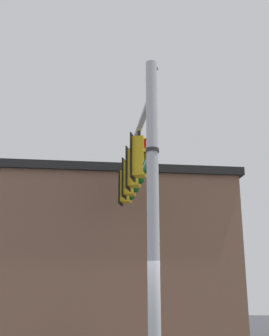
{
  "coord_description": "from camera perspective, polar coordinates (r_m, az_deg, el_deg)",
  "views": [
    {
      "loc": [
        8.71,
        1.63,
        1.82
      ],
      "look_at": [
        -2.82,
        -1.04,
        5.3
      ],
      "focal_mm": 46.9,
      "sensor_mm": 36.0,
      "label": 1
    }
  ],
  "objects": [
    {
      "name": "bird_flying",
      "position": [
        16.57,
        2.75,
        12.88
      ],
      "size": [
        0.28,
        0.21,
        0.07
      ],
      "color": "#4C4742"
    },
    {
      "name": "signal_pole",
      "position": [
        9.01,
        2.43,
        -5.92
      ],
      "size": [
        0.25,
        0.25,
        6.91
      ],
      "primitive_type": "cylinder",
      "color": "#ADB2B7",
      "rests_on": "ground"
    },
    {
      "name": "tree_by_storefront",
      "position": [
        23.2,
        7.24,
        -9.1
      ],
      "size": [
        4.12,
        4.12,
        6.8
      ],
      "color": "#4C3823",
      "rests_on": "ground"
    },
    {
      "name": "traffic_light_arm_end",
      "position": [
        14.54,
        -1.06,
        -2.42
      ],
      "size": [
        0.54,
        0.49,
        1.31
      ],
      "color": "black"
    },
    {
      "name": "traffic_light_nearest_pole",
      "position": [
        11.42,
        0.72,
        1.49
      ],
      "size": [
        0.54,
        0.49,
        1.31
      ],
      "color": "black"
    },
    {
      "name": "traffic_light_mid_inner",
      "position": [
        12.45,
        0.03,
        -0.03
      ],
      "size": [
        0.54,
        0.49,
        1.31
      ],
      "color": "black"
    },
    {
      "name": "mast_arm",
      "position": [
        12.49,
        0.06,
        3.66
      ],
      "size": [
        5.5,
        2.16,
        0.15
      ],
      "primitive_type": "cylinder",
      "rotation": [
        0.0,
        1.57,
        3.5
      ],
      "color": "#ADB2B7"
    },
    {
      "name": "storefront_building",
      "position": [
        18.88,
        -2.64,
        -12.11
      ],
      "size": [
        10.72,
        11.04,
        6.42
      ],
      "color": "brown",
      "rests_on": "ground"
    },
    {
      "name": "street_name_sign",
      "position": [
        9.71,
        1.95,
        1.56
      ],
      "size": [
        1.35,
        0.61,
        0.22
      ],
      "color": "#147238"
    },
    {
      "name": "traffic_light_mid_outer",
      "position": [
        13.49,
        -0.56,
        -1.32
      ],
      "size": [
        0.54,
        0.49,
        1.31
      ],
      "color": "black"
    }
  ]
}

